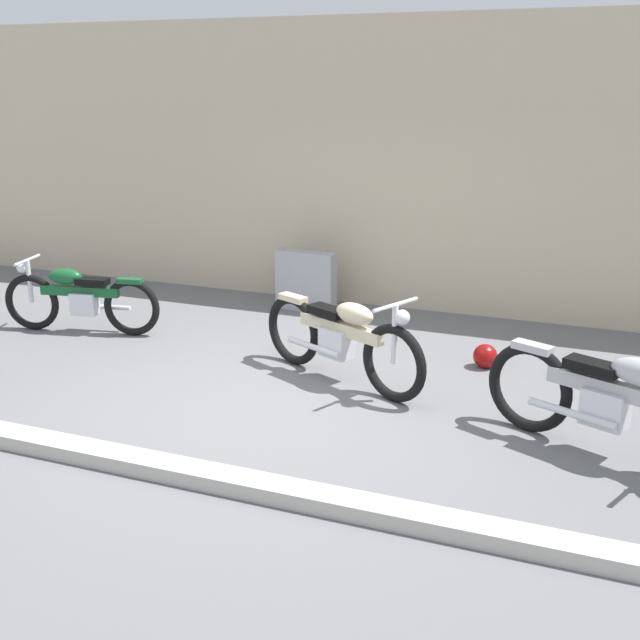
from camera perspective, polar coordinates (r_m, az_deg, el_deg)
name	(u,v)px	position (r m, az deg, el deg)	size (l,w,h in m)	color
ground_plane	(272,405)	(7.14, -3.52, -6.26)	(40.00, 40.00, 0.00)	slate
building_wall	(391,166)	(10.02, 5.20, 11.19)	(18.00, 0.30, 3.60)	beige
curb_strip	(188,473)	(5.93, -9.66, -11.00)	(18.00, 0.24, 0.12)	#B7B2A8
stone_marker	(306,281)	(9.91, -1.04, 2.87)	(0.79, 0.20, 0.77)	#9E9EA3
helmet	(485,356)	(8.16, 12.03, -2.60)	(0.25, 0.25, 0.25)	maroon
motorcycle_green	(79,298)	(9.44, -17.26, 1.54)	(1.90, 0.63, 0.86)	black
motorcycle_cream	(342,338)	(7.51, 1.60, -1.31)	(1.95, 1.03, 0.94)	black
motorcycle_silver	(615,402)	(6.40, 20.85, -5.66)	(2.05, 1.04, 0.98)	black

